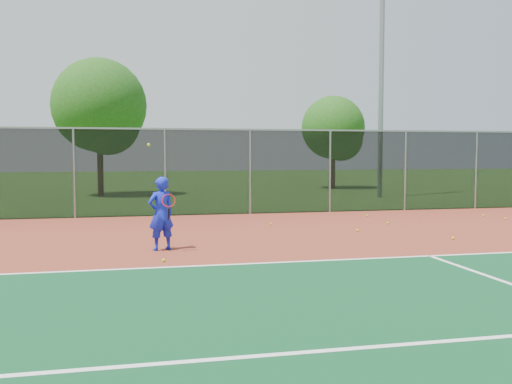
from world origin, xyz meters
TOP-DOWN VIEW (x-y plane):
  - ground at (0.00, 0.00)m, footprint 120.00×120.00m
  - court_apron at (0.00, 2.00)m, footprint 30.00×20.00m
  - fence_back at (0.00, 12.00)m, footprint 30.00×0.06m
  - tennis_player at (-3.50, 5.02)m, footprint 0.71×0.71m
  - practice_ball_0 at (1.98, 6.89)m, footprint 0.07×0.07m
  - practice_ball_1 at (3.52, 8.22)m, footprint 0.07×0.07m
  - practice_ball_2 at (-0.03, 8.78)m, footprint 0.07×0.07m
  - practice_ball_3 at (3.77, 5.01)m, footprint 0.07×0.07m
  - practice_ball_4 at (7.64, 9.44)m, footprint 0.07×0.07m
  - practice_ball_5 at (3.74, 10.27)m, footprint 0.07×0.07m
  - practice_ball_6 at (7.77, 8.45)m, footprint 0.07×0.07m
  - practice_ball_7 at (-3.54, 3.59)m, footprint 0.07×0.07m
  - floodlight_n at (7.82, 18.18)m, footprint 0.90×0.40m
  - tree_back_left at (-5.56, 22.08)m, footprint 4.74×4.74m
  - tree_back_mid at (8.06, 25.20)m, footprint 3.85×3.85m

SIDE VIEW (x-z plane):
  - ground at x=0.00m, z-range 0.00..0.00m
  - court_apron at x=0.00m, z-range 0.00..0.02m
  - practice_ball_0 at x=1.98m, z-range 0.02..0.09m
  - practice_ball_1 at x=3.52m, z-range 0.02..0.09m
  - practice_ball_2 at x=-0.03m, z-range 0.02..0.09m
  - practice_ball_3 at x=3.77m, z-range 0.02..0.09m
  - practice_ball_4 at x=7.64m, z-range 0.02..0.09m
  - practice_ball_5 at x=3.74m, z-range 0.02..0.09m
  - practice_ball_6 at x=7.77m, z-range 0.02..0.09m
  - practice_ball_7 at x=-3.54m, z-range 0.02..0.09m
  - tennis_player at x=-3.50m, z-range -0.35..2.05m
  - fence_back at x=0.00m, z-range 0.05..3.08m
  - tree_back_mid at x=8.06m, z-range 0.72..6.38m
  - tree_back_left at x=-5.56m, z-range 0.89..7.85m
  - floodlight_n at x=7.82m, z-range 0.78..13.47m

